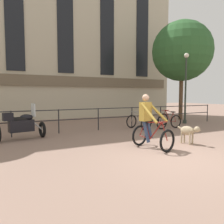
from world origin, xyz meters
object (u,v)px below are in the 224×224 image
at_px(parked_motorcycle, 21,125).
at_px(parked_bicycle_near_lamp, 139,122).
at_px(cyclist_with_bike, 149,124).
at_px(parked_bicycle_mid_left, 155,121).
at_px(parked_bicycle_mid_right, 169,120).
at_px(dog, 189,131).
at_px(street_lamp, 186,84).

xyz_separation_m(parked_motorcycle, parked_bicycle_near_lamp, (5.30, 0.06, -0.20)).
height_order(cyclist_with_bike, parked_bicycle_mid_left, cyclist_with_bike).
bearing_deg(parked_bicycle_mid_right, parked_bicycle_near_lamp, 3.37).
distance_m(parked_bicycle_mid_left, parked_bicycle_mid_right, 0.97).
bearing_deg(dog, cyclist_with_bike, 161.94).
height_order(parked_motorcycle, parked_bicycle_mid_right, parked_motorcycle).
xyz_separation_m(dog, parked_motorcycle, (-5.03, 3.37, 0.11)).
bearing_deg(street_lamp, cyclist_with_bike, -144.86).
relative_size(cyclist_with_bike, parked_bicycle_near_lamp, 1.43).
bearing_deg(parked_bicycle_mid_right, dog, 60.50).
bearing_deg(parked_motorcycle, dog, -133.56).
xyz_separation_m(parked_motorcycle, street_lamp, (8.96, 0.64, 1.73)).
relative_size(parked_motorcycle, street_lamp, 0.43).
relative_size(parked_motorcycle, parked_bicycle_mid_left, 1.54).
height_order(cyclist_with_bike, parked_bicycle_near_lamp, cyclist_with_bike).
height_order(parked_motorcycle, parked_bicycle_near_lamp, parked_motorcycle).
xyz_separation_m(cyclist_with_bike, parked_bicycle_mid_right, (3.75, 3.26, -0.41)).
xyz_separation_m(parked_bicycle_near_lamp, street_lamp, (3.66, 0.59, 1.93)).
relative_size(parked_motorcycle, parked_bicycle_near_lamp, 1.48).
relative_size(parked_bicycle_mid_left, parked_bicycle_mid_right, 1.00).
bearing_deg(street_lamp, parked_motorcycle, -175.89).
distance_m(dog, parked_bicycle_mid_right, 4.08).
bearing_deg(parked_bicycle_near_lamp, parked_bicycle_mid_left, 172.10).
bearing_deg(parked_motorcycle, parked_bicycle_near_lamp, -99.10).
relative_size(cyclist_with_bike, parked_bicycle_mid_right, 1.48).
height_order(cyclist_with_bike, street_lamp, street_lamp).
relative_size(dog, parked_motorcycle, 0.50).
distance_m(dog, parked_bicycle_mid_left, 3.65).
bearing_deg(street_lamp, parked_bicycle_mid_left, -167.65).
distance_m(dog, parked_motorcycle, 6.06).
distance_m(parked_bicycle_mid_left, street_lamp, 3.36).
distance_m(parked_bicycle_near_lamp, parked_bicycle_mid_left, 0.97).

